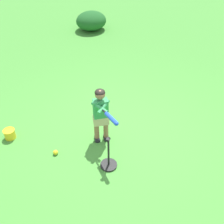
# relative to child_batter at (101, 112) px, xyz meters

# --- Properties ---
(ground_plane) EXTENTS (40.00, 40.00, 0.00)m
(ground_plane) POSITION_rel_child_batter_xyz_m (0.18, 0.39, -0.65)
(ground_plane) COLOR #479338
(child_batter) EXTENTS (0.75, 0.46, 1.08)m
(child_batter) POSITION_rel_child_batter_xyz_m (0.00, 0.00, 0.00)
(child_batter) COLOR #232328
(child_batter) RESTS_ON ground
(play_ball_center_lawn) EXTENTS (0.09, 0.09, 0.09)m
(play_ball_center_lawn) POSITION_rel_child_batter_xyz_m (-0.38, -0.79, -0.61)
(play_ball_center_lawn) COLOR yellow
(play_ball_center_lawn) RESTS_ON ground
(batting_tee) EXTENTS (0.28, 0.28, 0.62)m
(batting_tee) POSITION_rel_child_batter_xyz_m (0.49, -0.38, -0.55)
(batting_tee) COLOR black
(batting_tee) RESTS_ON ground
(toy_bucket) EXTENTS (0.22, 0.22, 0.19)m
(toy_bucket) POSITION_rel_child_batter_xyz_m (-1.34, -1.06, -0.55)
(toy_bucket) COLOR yellow
(toy_bucket) RESTS_ON ground
(shrub_left_background) EXTENTS (1.01, 1.09, 0.63)m
(shrub_left_background) POSITION_rel_child_batter_xyz_m (-4.01, 3.90, -0.34)
(shrub_left_background) COLOR #1E5B23
(shrub_left_background) RESTS_ON ground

